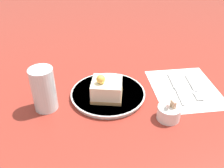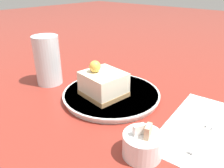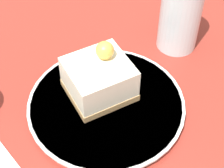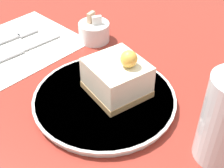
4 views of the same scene
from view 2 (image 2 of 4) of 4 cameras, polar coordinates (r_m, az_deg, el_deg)
name	(u,v)px [view 2 (image 2 of 4)]	position (r m, az deg, el deg)	size (l,w,h in m)	color
ground_plane	(114,103)	(0.52, 0.41, -4.96)	(4.00, 4.00, 0.00)	maroon
plate	(111,94)	(0.54, -0.15, -2.67)	(0.24, 0.24, 0.01)	silver
cake_slice	(103,83)	(0.51, -2.33, 0.14)	(0.10, 0.10, 0.09)	#AD8451
knife	(212,124)	(0.49, 24.60, -9.37)	(0.02, 0.18, 0.00)	#B2B2B7
sugar_bowl	(142,144)	(0.37, 7.96, -15.35)	(0.07, 0.07, 0.06)	white
drinking_glass	(48,60)	(0.62, -16.48, 5.94)	(0.07, 0.07, 0.13)	silver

